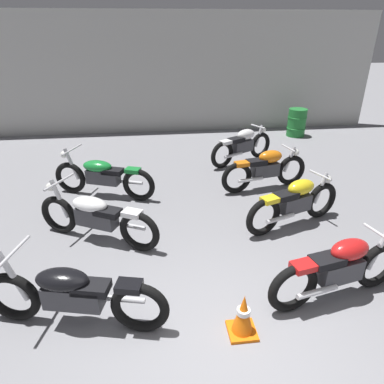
{
  "coord_description": "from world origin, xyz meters",
  "views": [
    {
      "loc": [
        -0.65,
        -2.34,
        3.15
      ],
      "look_at": [
        0.0,
        2.97,
        0.55
      ],
      "focal_mm": 32.03,
      "sensor_mm": 36.0,
      "label": 1
    }
  ],
  "objects_px": {
    "motorcycle_right_row_1": "(295,202)",
    "motorcycle_right_row_2": "(266,169)",
    "motorcycle_left_row_0": "(72,294)",
    "motorcycle_left_row_2": "(103,176)",
    "oil_drum": "(297,123)",
    "motorcycle_left_row_1": "(96,216)",
    "traffic_cone": "(243,315)",
    "motorcycle_right_row_3": "(243,145)",
    "motorcycle_right_row_0": "(340,268)"
  },
  "relations": [
    {
      "from": "traffic_cone",
      "to": "motorcycle_left_row_1",
      "type": "bearing_deg",
      "value": 131.25
    },
    {
      "from": "motorcycle_right_row_2",
      "to": "traffic_cone",
      "type": "relative_size",
      "value": 3.61
    },
    {
      "from": "motorcycle_left_row_2",
      "to": "oil_drum",
      "type": "xyz_separation_m",
      "value": [
        5.56,
        3.66,
        -0.03
      ]
    },
    {
      "from": "motorcycle_right_row_1",
      "to": "motorcycle_right_row_2",
      "type": "height_order",
      "value": "same"
    },
    {
      "from": "motorcycle_right_row_0",
      "to": "traffic_cone",
      "type": "xyz_separation_m",
      "value": [
        -1.32,
        -0.41,
        -0.2
      ]
    },
    {
      "from": "oil_drum",
      "to": "traffic_cone",
      "type": "height_order",
      "value": "oil_drum"
    },
    {
      "from": "motorcycle_left_row_1",
      "to": "motorcycle_right_row_3",
      "type": "distance_m",
      "value": 4.52
    },
    {
      "from": "motorcycle_left_row_0",
      "to": "oil_drum",
      "type": "xyz_separation_m",
      "value": [
        5.52,
        7.05,
        -0.03
      ]
    },
    {
      "from": "motorcycle_left_row_2",
      "to": "motorcycle_right_row_1",
      "type": "relative_size",
      "value": 1.1
    },
    {
      "from": "motorcycle_left_row_2",
      "to": "oil_drum",
      "type": "bearing_deg",
      "value": 33.35
    },
    {
      "from": "motorcycle_left_row_2",
      "to": "motorcycle_right_row_3",
      "type": "xyz_separation_m",
      "value": [
        3.27,
        1.56,
        0.01
      ]
    },
    {
      "from": "motorcycle_right_row_1",
      "to": "motorcycle_right_row_2",
      "type": "distance_m",
      "value": 1.53
    },
    {
      "from": "motorcycle_left_row_0",
      "to": "motorcycle_left_row_2",
      "type": "bearing_deg",
      "value": 90.72
    },
    {
      "from": "motorcycle_right_row_2",
      "to": "motorcycle_right_row_0",
      "type": "bearing_deg",
      "value": -92.05
    },
    {
      "from": "motorcycle_right_row_1",
      "to": "oil_drum",
      "type": "height_order",
      "value": "motorcycle_right_row_1"
    },
    {
      "from": "motorcycle_right_row_1",
      "to": "oil_drum",
      "type": "xyz_separation_m",
      "value": [
        2.19,
        5.22,
        -0.03
      ]
    },
    {
      "from": "motorcycle_left_row_0",
      "to": "motorcycle_left_row_2",
      "type": "distance_m",
      "value": 3.39
    },
    {
      "from": "oil_drum",
      "to": "motorcycle_right_row_0",
      "type": "bearing_deg",
      "value": -108.42
    },
    {
      "from": "motorcycle_right_row_1",
      "to": "motorcycle_right_row_2",
      "type": "bearing_deg",
      "value": 90.89
    },
    {
      "from": "motorcycle_right_row_1",
      "to": "motorcycle_right_row_3",
      "type": "xyz_separation_m",
      "value": [
        -0.1,
        3.12,
        0.0
      ]
    },
    {
      "from": "motorcycle_left_row_2",
      "to": "traffic_cone",
      "type": "distance_m",
      "value": 4.2
    },
    {
      "from": "motorcycle_left_row_2",
      "to": "motorcycle_right_row_2",
      "type": "relative_size",
      "value": 1.06
    },
    {
      "from": "motorcycle_left_row_0",
      "to": "motorcycle_right_row_2",
      "type": "xyz_separation_m",
      "value": [
        3.31,
        3.35,
        0.01
      ]
    },
    {
      "from": "motorcycle_right_row_3",
      "to": "traffic_cone",
      "type": "xyz_separation_m",
      "value": [
        -1.36,
        -5.3,
        -0.2
      ]
    },
    {
      "from": "motorcycle_right_row_0",
      "to": "motorcycle_right_row_3",
      "type": "xyz_separation_m",
      "value": [
        0.04,
        4.89,
        0.0
      ]
    },
    {
      "from": "motorcycle_left_row_0",
      "to": "motorcycle_left_row_1",
      "type": "xyz_separation_m",
      "value": [
        0.03,
        1.75,
        0.0
      ]
    },
    {
      "from": "motorcycle_right_row_0",
      "to": "traffic_cone",
      "type": "relative_size",
      "value": 3.61
    },
    {
      "from": "motorcycle_right_row_2",
      "to": "motorcycle_right_row_1",
      "type": "bearing_deg",
      "value": -89.11
    },
    {
      "from": "motorcycle_left_row_1",
      "to": "motorcycle_right_row_1",
      "type": "xyz_separation_m",
      "value": [
        3.3,
        0.07,
        0.01
      ]
    },
    {
      "from": "motorcycle_left_row_0",
      "to": "motorcycle_left_row_2",
      "type": "height_order",
      "value": "same"
    },
    {
      "from": "motorcycle_left_row_0",
      "to": "traffic_cone",
      "type": "distance_m",
      "value": 1.92
    },
    {
      "from": "motorcycle_right_row_2",
      "to": "motorcycle_right_row_3",
      "type": "height_order",
      "value": "same"
    },
    {
      "from": "motorcycle_right_row_1",
      "to": "oil_drum",
      "type": "relative_size",
      "value": 2.21
    },
    {
      "from": "motorcycle_left_row_2",
      "to": "motorcycle_right_row_3",
      "type": "distance_m",
      "value": 3.63
    },
    {
      "from": "motorcycle_left_row_2",
      "to": "motorcycle_left_row_0",
      "type": "bearing_deg",
      "value": -89.28
    },
    {
      "from": "motorcycle_right_row_2",
      "to": "traffic_cone",
      "type": "height_order",
      "value": "motorcycle_right_row_2"
    },
    {
      "from": "motorcycle_left_row_1",
      "to": "oil_drum",
      "type": "relative_size",
      "value": 2.33
    },
    {
      "from": "traffic_cone",
      "to": "motorcycle_right_row_2",
      "type": "bearing_deg",
      "value": 68.79
    },
    {
      "from": "motorcycle_left_row_0",
      "to": "motorcycle_right_row_2",
      "type": "height_order",
      "value": "motorcycle_left_row_0"
    },
    {
      "from": "motorcycle_right_row_2",
      "to": "oil_drum",
      "type": "bearing_deg",
      "value": 59.15
    },
    {
      "from": "motorcycle_left_row_1",
      "to": "motorcycle_left_row_2",
      "type": "bearing_deg",
      "value": 92.67
    },
    {
      "from": "motorcycle_left_row_1",
      "to": "motorcycle_right_row_2",
      "type": "relative_size",
      "value": 1.02
    },
    {
      "from": "motorcycle_left_row_1",
      "to": "motorcycle_right_row_1",
      "type": "bearing_deg",
      "value": 1.3
    },
    {
      "from": "motorcycle_right_row_2",
      "to": "traffic_cone",
      "type": "xyz_separation_m",
      "value": [
        -1.44,
        -3.7,
        -0.2
      ]
    },
    {
      "from": "motorcycle_left_row_0",
      "to": "motorcycle_right_row_1",
      "type": "distance_m",
      "value": 3.8
    },
    {
      "from": "motorcycle_left_row_0",
      "to": "oil_drum",
      "type": "height_order",
      "value": "motorcycle_left_row_0"
    },
    {
      "from": "motorcycle_left_row_1",
      "to": "motorcycle_right_row_3",
      "type": "bearing_deg",
      "value": 45.0
    },
    {
      "from": "motorcycle_right_row_1",
      "to": "traffic_cone",
      "type": "bearing_deg",
      "value": -123.87
    },
    {
      "from": "motorcycle_right_row_2",
      "to": "oil_drum",
      "type": "xyz_separation_m",
      "value": [
        2.21,
        3.7,
        -0.03
      ]
    },
    {
      "from": "motorcycle_left_row_0",
      "to": "oil_drum",
      "type": "bearing_deg",
      "value": 51.92
    }
  ]
}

